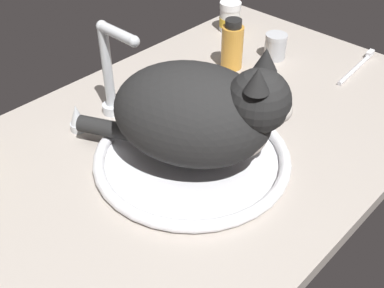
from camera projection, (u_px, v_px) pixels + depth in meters
The scene contains 8 objects.
countertop at pixel (195, 142), 94.18cm from camera, with size 113.94×68.04×3.00cm, color #ADA399.
sink_basin at pixel (192, 157), 86.77cm from camera, with size 35.93×35.93×2.15cm.
faucet at pixel (111, 80), 94.07cm from camera, with size 20.22×12.03×20.34cm.
cat at pixel (202, 113), 80.03cm from camera, with size 30.37×37.60×20.85cm.
pill_bottle at pixel (230, 18), 128.06cm from camera, with size 5.76×5.76×7.95cm.
amber_bottle at pixel (232, 45), 111.12cm from camera, with size 5.14×5.14×12.02cm.
metal_jar at pixel (275, 46), 116.28cm from camera, with size 5.37×5.37×6.20cm.
toothbrush at pixel (357, 67), 113.42cm from camera, with size 18.50×2.63×1.70cm.
Camera 1 is at (-53.99, -50.45, 59.90)cm, focal length 44.58 mm.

